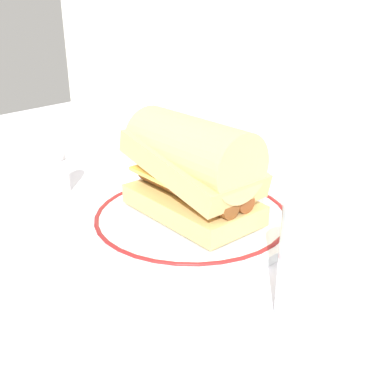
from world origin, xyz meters
TOP-DOWN VIEW (x-y plane):
  - ground_plane at (0.00, 0.00)m, footprint 1.50×1.50m
  - plate at (0.01, 0.04)m, footprint 0.28×0.28m
  - sausage_sandwich at (0.01, 0.04)m, footprint 0.19×0.12m
  - drinking_glass at (0.22, -0.04)m, footprint 0.06×0.06m
  - salt_shaker at (-0.21, -0.02)m, footprint 0.03×0.03m

SIDE VIEW (x-z plane):
  - ground_plane at x=0.00m, z-range 0.00..0.00m
  - plate at x=0.01m, z-range 0.00..0.02m
  - salt_shaker at x=-0.21m, z-range 0.00..0.07m
  - drinking_glass at x=0.22m, z-range -0.01..0.11m
  - sausage_sandwich at x=0.01m, z-range 0.02..0.14m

